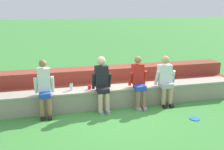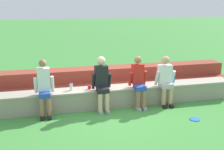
{
  "view_description": "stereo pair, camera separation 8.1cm",
  "coord_description": "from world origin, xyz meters",
  "px_view_note": "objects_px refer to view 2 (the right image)",
  "views": [
    {
      "loc": [
        -1.73,
        -6.54,
        2.76
      ],
      "look_at": [
        -0.01,
        0.25,
        0.87
      ],
      "focal_mm": 43.55,
      "sensor_mm": 36.0,
      "label": 1
    },
    {
      "loc": [
        -1.65,
        -6.56,
        2.76
      ],
      "look_at": [
        -0.01,
        0.25,
        0.87
      ],
      "focal_mm": 43.55,
      "sensor_mm": 36.0,
      "label": 2
    }
  ],
  "objects_px": {
    "water_bottle_mid_left": "(71,87)",
    "frisbee": "(195,119)",
    "person_left_of_center": "(102,82)",
    "water_bottle_near_left": "(174,79)",
    "person_right_of_center": "(166,79)",
    "person_center": "(139,81)",
    "person_far_left": "(44,87)",
    "plastic_cup_right_end": "(89,87)"
  },
  "relations": [
    {
      "from": "water_bottle_mid_left",
      "to": "frisbee",
      "type": "distance_m",
      "value": 3.21
    },
    {
      "from": "person_left_of_center",
      "to": "water_bottle_near_left",
      "type": "height_order",
      "value": "person_left_of_center"
    },
    {
      "from": "person_right_of_center",
      "to": "frisbee",
      "type": "height_order",
      "value": "person_right_of_center"
    },
    {
      "from": "person_center",
      "to": "water_bottle_near_left",
      "type": "height_order",
      "value": "person_center"
    },
    {
      "from": "person_far_left",
      "to": "plastic_cup_right_end",
      "type": "height_order",
      "value": "person_far_left"
    },
    {
      "from": "person_right_of_center",
      "to": "water_bottle_near_left",
      "type": "bearing_deg",
      "value": 38.8
    },
    {
      "from": "plastic_cup_right_end",
      "to": "water_bottle_mid_left",
      "type": "bearing_deg",
      "value": 176.48
    },
    {
      "from": "person_left_of_center",
      "to": "person_center",
      "type": "relative_size",
      "value": 1.03
    },
    {
      "from": "person_left_of_center",
      "to": "person_right_of_center",
      "type": "xyz_separation_m",
      "value": [
        1.75,
        -0.03,
        -0.02
      ]
    },
    {
      "from": "person_left_of_center",
      "to": "water_bottle_near_left",
      "type": "relative_size",
      "value": 6.24
    },
    {
      "from": "person_center",
      "to": "plastic_cup_right_end",
      "type": "bearing_deg",
      "value": 169.53
    },
    {
      "from": "person_left_of_center",
      "to": "frisbee",
      "type": "bearing_deg",
      "value": -28.67
    },
    {
      "from": "person_center",
      "to": "plastic_cup_right_end",
      "type": "distance_m",
      "value": 1.32
    },
    {
      "from": "person_far_left",
      "to": "water_bottle_near_left",
      "type": "distance_m",
      "value": 3.63
    },
    {
      "from": "person_left_of_center",
      "to": "person_right_of_center",
      "type": "relative_size",
      "value": 1.04
    },
    {
      "from": "water_bottle_near_left",
      "to": "water_bottle_mid_left",
      "type": "xyz_separation_m",
      "value": [
        -2.93,
        -0.04,
        -0.01
      ]
    },
    {
      "from": "frisbee",
      "to": "plastic_cup_right_end",
      "type": "bearing_deg",
      "value": 150.04
    },
    {
      "from": "person_far_left",
      "to": "person_left_of_center",
      "type": "distance_m",
      "value": 1.45
    },
    {
      "from": "person_left_of_center",
      "to": "frisbee",
      "type": "distance_m",
      "value": 2.47
    },
    {
      "from": "water_bottle_near_left",
      "to": "person_center",
      "type": "bearing_deg",
      "value": -165.3
    },
    {
      "from": "person_center",
      "to": "frisbee",
      "type": "height_order",
      "value": "person_center"
    },
    {
      "from": "person_left_of_center",
      "to": "frisbee",
      "type": "relative_size",
      "value": 5.69
    },
    {
      "from": "person_far_left",
      "to": "frisbee",
      "type": "xyz_separation_m",
      "value": [
        3.51,
        -1.11,
        -0.73
      ]
    },
    {
      "from": "person_left_of_center",
      "to": "plastic_cup_right_end",
      "type": "height_order",
      "value": "person_left_of_center"
    },
    {
      "from": "person_right_of_center",
      "to": "person_center",
      "type": "bearing_deg",
      "value": 178.18
    },
    {
      "from": "person_far_left",
      "to": "person_left_of_center",
      "type": "xyz_separation_m",
      "value": [
        1.45,
        0.02,
        0.02
      ]
    },
    {
      "from": "person_center",
      "to": "frisbee",
      "type": "distance_m",
      "value": 1.71
    },
    {
      "from": "plastic_cup_right_end",
      "to": "frisbee",
      "type": "distance_m",
      "value": 2.78
    },
    {
      "from": "person_far_left",
      "to": "person_center",
      "type": "bearing_deg",
      "value": 0.19
    },
    {
      "from": "water_bottle_mid_left",
      "to": "person_right_of_center",
      "type": "bearing_deg",
      "value": -6.6
    },
    {
      "from": "person_right_of_center",
      "to": "water_bottle_mid_left",
      "type": "bearing_deg",
      "value": 173.4
    },
    {
      "from": "person_left_of_center",
      "to": "water_bottle_mid_left",
      "type": "relative_size",
      "value": 6.9
    },
    {
      "from": "person_center",
      "to": "water_bottle_mid_left",
      "type": "bearing_deg",
      "value": 171.38
    },
    {
      "from": "person_far_left",
      "to": "person_left_of_center",
      "type": "relative_size",
      "value": 1.0
    },
    {
      "from": "water_bottle_mid_left",
      "to": "person_left_of_center",
      "type": "bearing_deg",
      "value": -18.71
    },
    {
      "from": "person_left_of_center",
      "to": "water_bottle_mid_left",
      "type": "distance_m",
      "value": 0.83
    },
    {
      "from": "person_left_of_center",
      "to": "person_right_of_center",
      "type": "bearing_deg",
      "value": -1.02
    },
    {
      "from": "person_center",
      "to": "person_right_of_center",
      "type": "bearing_deg",
      "value": -1.82
    },
    {
      "from": "water_bottle_mid_left",
      "to": "plastic_cup_right_end",
      "type": "distance_m",
      "value": 0.48
    },
    {
      "from": "person_right_of_center",
      "to": "frisbee",
      "type": "relative_size",
      "value": 5.46
    },
    {
      "from": "person_far_left",
      "to": "person_left_of_center",
      "type": "bearing_deg",
      "value": 0.6
    },
    {
      "from": "person_right_of_center",
      "to": "frisbee",
      "type": "xyz_separation_m",
      "value": [
        0.31,
        -1.1,
        -0.73
      ]
    }
  ]
}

